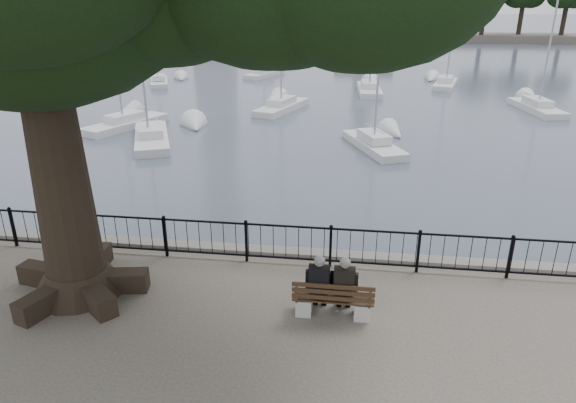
% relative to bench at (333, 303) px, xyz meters
% --- Properties ---
extents(harbor, '(260.00, 260.00, 1.20)m').
position_rel_bench_xyz_m(harbor, '(-1.17, 2.50, -0.79)').
color(harbor, '#69655D').
rests_on(harbor, ground).
extents(railing, '(22.06, 0.06, 1.00)m').
position_rel_bench_xyz_m(railing, '(-1.17, 2.00, 0.27)').
color(railing, black).
rests_on(railing, ground).
extents(bench, '(1.60, 0.49, 0.84)m').
position_rel_bench_xyz_m(bench, '(0.00, 0.00, 0.00)').
color(bench, '#A2A09A').
rests_on(bench, ground).
extents(person_left, '(0.39, 0.66, 1.34)m').
position_rel_bench_xyz_m(person_left, '(-0.29, 0.09, 0.32)').
color(person_left, black).
rests_on(person_left, ground).
extents(person_right, '(0.39, 0.66, 1.34)m').
position_rel_bench_xyz_m(person_right, '(0.20, 0.09, 0.32)').
color(person_right, black).
rests_on(person_right, ground).
extents(lion_monument, '(6.07, 6.07, 8.94)m').
position_rel_bench_xyz_m(lion_monument, '(0.83, 49.43, 0.95)').
color(lion_monument, '#69655D').
rests_on(lion_monument, ground).
extents(sailboat_a, '(3.63, 5.89, 10.07)m').
position_rel_bench_xyz_m(sailboat_a, '(-9.92, 15.37, -1.00)').
color(sailboat_a, silver).
rests_on(sailboat_a, ground).
extents(sailboat_b, '(3.09, 5.57, 12.62)m').
position_rel_bench_xyz_m(sailboat_b, '(-4.49, 23.83, -0.93)').
color(sailboat_b, silver).
rests_on(sailboat_b, ground).
extents(sailboat_c, '(3.17, 5.04, 10.18)m').
position_rel_bench_xyz_m(sailboat_c, '(1.19, 15.66, -0.98)').
color(sailboat_c, silver).
rests_on(sailboat_c, ground).
extents(sailboat_d, '(2.37, 5.57, 8.71)m').
position_rel_bench_xyz_m(sailboat_d, '(11.70, 25.73, -1.02)').
color(sailboat_d, silver).
rests_on(sailboat_d, ground).
extents(sailboat_e, '(2.91, 4.91, 9.93)m').
position_rel_bench_xyz_m(sailboat_e, '(-16.02, 32.55, -0.98)').
color(sailboat_e, silver).
rests_on(sailboat_e, ground).
extents(sailboat_f, '(1.91, 5.84, 12.58)m').
position_rel_bench_xyz_m(sailboat_f, '(1.18, 31.02, -0.94)').
color(sailboat_f, silver).
rests_on(sailboat_f, ground).
extents(sailboat_g, '(2.71, 5.48, 9.32)m').
position_rel_bench_xyz_m(sailboat_g, '(7.33, 34.60, -1.01)').
color(sailboat_g, silver).
rests_on(sailboat_g, ground).
extents(sailboat_h, '(3.15, 5.14, 11.10)m').
position_rel_bench_xyz_m(sailboat_h, '(-8.16, 38.15, -0.96)').
color(sailboat_h, silver).
rests_on(sailboat_h, ground).
extents(sailboat_i, '(3.48, 5.41, 9.78)m').
position_rel_bench_xyz_m(sailboat_i, '(-12.51, 18.11, -1.00)').
color(sailboat_i, silver).
rests_on(sailboat_i, ground).
extents(far_shore, '(30.00, 8.60, 9.18)m').
position_rel_bench_xyz_m(far_shore, '(24.38, 78.96, 2.70)').
color(far_shore, '#524A3E').
rests_on(far_shore, ground).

